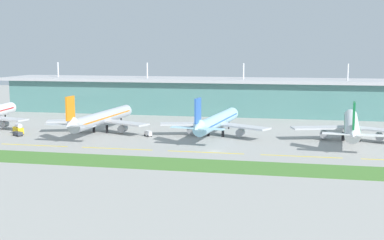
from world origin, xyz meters
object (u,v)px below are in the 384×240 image
object	(u,v)px
airliner_far_middle	(352,125)
pushback_tug	(18,134)
airliner_near_middle	(102,118)
baggage_cart	(148,134)
airliner_center	(217,121)
fuel_truck	(18,129)

from	to	relation	value
airliner_far_middle	pushback_tug	bearing A→B (deg)	-172.69
airliner_near_middle	pushback_tug	xyz separation A→B (m)	(-31.83, -16.63, -5.35)
airliner_far_middle	pushback_tug	size ratio (longest dim) A/B	13.90
airliner_far_middle	baggage_cart	distance (m)	85.04
airliner_center	fuel_truck	distance (m)	87.60
airliner_center	fuel_truck	bearing A→B (deg)	-171.45
airliner_center	pushback_tug	size ratio (longest dim) A/B	12.55
baggage_cart	fuel_truck	distance (m)	58.15
fuel_truck	baggage_cart	bearing A→B (deg)	5.83
fuel_truck	airliner_center	bearing A→B (deg)	8.55
airliner_center	airliner_far_middle	bearing A→B (deg)	0.61
airliner_center	airliner_near_middle	bearing A→B (deg)	-179.21
airliner_center	airliner_far_middle	distance (m)	55.84
airliner_far_middle	fuel_truck	bearing A→B (deg)	-174.54
airliner_far_middle	fuel_truck	size ratio (longest dim) A/B	9.76
fuel_truck	airliner_near_middle	bearing A→B (deg)	19.78
airliner_near_middle	airliner_far_middle	bearing A→B (deg)	0.70
airliner_far_middle	baggage_cart	size ratio (longest dim) A/B	17.77
airliner_far_middle	baggage_cart	world-z (taller)	airliner_far_middle
airliner_center	airliner_far_middle	size ratio (longest dim) A/B	0.90
airliner_near_middle	pushback_tug	world-z (taller)	airliner_near_middle
airliner_center	pushback_tug	world-z (taller)	airliner_center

